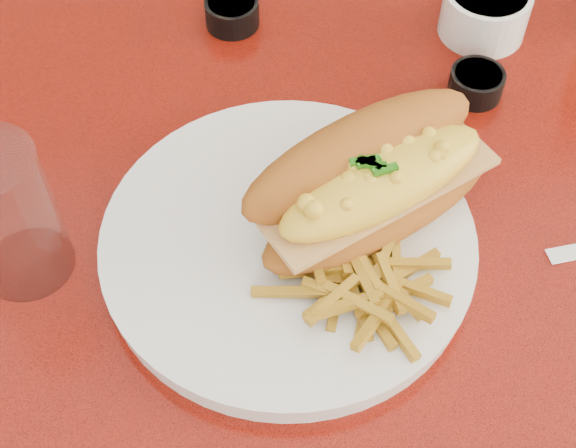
{
  "coord_description": "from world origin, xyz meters",
  "views": [
    {
      "loc": [
        -0.13,
        -0.48,
        1.34
      ],
      "look_at": [
        -0.14,
        -0.09,
        0.81
      ],
      "focal_mm": 50.0,
      "sensor_mm": 36.0,
      "label": 1
    }
  ],
  "objects_px": {
    "booth_bench_far": "(369,19)",
    "sauce_cup_right": "(476,82)",
    "dinner_plate": "(288,243)",
    "mac_hoagie": "(373,180)",
    "water_tumbler": "(8,216)",
    "diner_table": "(417,268)",
    "gravy_ramekin": "(485,11)",
    "fork": "(376,223)",
    "sauce_cup_left": "(232,12)"
  },
  "relations": [
    {
      "from": "mac_hoagie",
      "to": "water_tumbler",
      "type": "relative_size",
      "value": 1.85
    },
    {
      "from": "booth_bench_far",
      "to": "sauce_cup_right",
      "type": "height_order",
      "value": "booth_bench_far"
    },
    {
      "from": "gravy_ramekin",
      "to": "water_tumbler",
      "type": "bearing_deg",
      "value": -143.23
    },
    {
      "from": "gravy_ramekin",
      "to": "sauce_cup_left",
      "type": "height_order",
      "value": "gravy_ramekin"
    },
    {
      "from": "mac_hoagie",
      "to": "sauce_cup_right",
      "type": "xyz_separation_m",
      "value": [
        0.11,
        0.17,
        -0.05
      ]
    },
    {
      "from": "mac_hoagie",
      "to": "sauce_cup_right",
      "type": "height_order",
      "value": "mac_hoagie"
    },
    {
      "from": "booth_bench_far",
      "to": "gravy_ramekin",
      "type": "distance_m",
      "value": 0.8
    },
    {
      "from": "booth_bench_far",
      "to": "gravy_ramekin",
      "type": "relative_size",
      "value": 11.11
    },
    {
      "from": "diner_table",
      "to": "dinner_plate",
      "type": "relative_size",
      "value": 3.19
    },
    {
      "from": "sauce_cup_right",
      "to": "diner_table",
      "type": "bearing_deg",
      "value": -112.45
    },
    {
      "from": "gravy_ramekin",
      "to": "sauce_cup_right",
      "type": "xyz_separation_m",
      "value": [
        -0.02,
        -0.09,
        -0.01
      ]
    },
    {
      "from": "booth_bench_far",
      "to": "dinner_plate",
      "type": "relative_size",
      "value": 3.11
    },
    {
      "from": "diner_table",
      "to": "gravy_ramekin",
      "type": "distance_m",
      "value": 0.28
    },
    {
      "from": "fork",
      "to": "booth_bench_far",
      "type": "bearing_deg",
      "value": -16.45
    },
    {
      "from": "diner_table",
      "to": "gravy_ramekin",
      "type": "relative_size",
      "value": 11.39
    },
    {
      "from": "mac_hoagie",
      "to": "fork",
      "type": "relative_size",
      "value": 1.7
    },
    {
      "from": "mac_hoagie",
      "to": "gravy_ramekin",
      "type": "bearing_deg",
      "value": 29.57
    },
    {
      "from": "booth_bench_far",
      "to": "gravy_ramekin",
      "type": "height_order",
      "value": "booth_bench_far"
    },
    {
      "from": "diner_table",
      "to": "dinner_plate",
      "type": "bearing_deg",
      "value": -145.62
    },
    {
      "from": "booth_bench_far",
      "to": "mac_hoagie",
      "type": "relative_size",
      "value": 4.85
    },
    {
      "from": "fork",
      "to": "gravy_ramekin",
      "type": "relative_size",
      "value": 1.34
    },
    {
      "from": "diner_table",
      "to": "gravy_ramekin",
      "type": "xyz_separation_m",
      "value": [
        0.06,
        0.2,
        0.19
      ]
    },
    {
      "from": "diner_table",
      "to": "sauce_cup_right",
      "type": "bearing_deg",
      "value": 67.55
    },
    {
      "from": "fork",
      "to": "sauce_cup_left",
      "type": "bearing_deg",
      "value": 14.54
    },
    {
      "from": "diner_table",
      "to": "booth_bench_far",
      "type": "distance_m",
      "value": 0.87
    },
    {
      "from": "dinner_plate",
      "to": "mac_hoagie",
      "type": "height_order",
      "value": "mac_hoagie"
    },
    {
      "from": "booth_bench_far",
      "to": "sauce_cup_left",
      "type": "bearing_deg",
      "value": -108.68
    },
    {
      "from": "water_tumbler",
      "to": "sauce_cup_left",
      "type": "bearing_deg",
      "value": 64.54
    },
    {
      "from": "water_tumbler",
      "to": "fork",
      "type": "bearing_deg",
      "value": 6.83
    },
    {
      "from": "booth_bench_far",
      "to": "mac_hoagie",
      "type": "xyz_separation_m",
      "value": [
        -0.07,
        -0.88,
        0.55
      ]
    },
    {
      "from": "fork",
      "to": "sauce_cup_right",
      "type": "height_order",
      "value": "sauce_cup_right"
    },
    {
      "from": "dinner_plate",
      "to": "mac_hoagie",
      "type": "bearing_deg",
      "value": 22.81
    },
    {
      "from": "sauce_cup_right",
      "to": "mac_hoagie",
      "type": "bearing_deg",
      "value": -123.48
    },
    {
      "from": "diner_table",
      "to": "gravy_ramekin",
      "type": "height_order",
      "value": "gravy_ramekin"
    },
    {
      "from": "booth_bench_far",
      "to": "mac_hoagie",
      "type": "bearing_deg",
      "value": -94.49
    },
    {
      "from": "mac_hoagie",
      "to": "dinner_plate",
      "type": "bearing_deg",
      "value": 168.44
    },
    {
      "from": "booth_bench_far",
      "to": "dinner_plate",
      "type": "distance_m",
      "value": 1.04
    },
    {
      "from": "fork",
      "to": "sauce_cup_left",
      "type": "height_order",
      "value": "sauce_cup_left"
    },
    {
      "from": "sauce_cup_left",
      "to": "booth_bench_far",
      "type": "bearing_deg",
      "value": 71.32
    },
    {
      "from": "mac_hoagie",
      "to": "sauce_cup_right",
      "type": "relative_size",
      "value": 3.63
    },
    {
      "from": "dinner_plate",
      "to": "sauce_cup_right",
      "type": "distance_m",
      "value": 0.27
    },
    {
      "from": "booth_bench_far",
      "to": "fork",
      "type": "distance_m",
      "value": 1.02
    },
    {
      "from": "mac_hoagie",
      "to": "fork",
      "type": "height_order",
      "value": "mac_hoagie"
    },
    {
      "from": "dinner_plate",
      "to": "fork",
      "type": "relative_size",
      "value": 2.66
    },
    {
      "from": "booth_bench_far",
      "to": "sauce_cup_left",
      "type": "xyz_separation_m",
      "value": [
        -0.21,
        -0.61,
        0.5
      ]
    },
    {
      "from": "fork",
      "to": "water_tumbler",
      "type": "bearing_deg",
      "value": 84.45
    },
    {
      "from": "booth_bench_far",
      "to": "sauce_cup_right",
      "type": "bearing_deg",
      "value": -86.54
    },
    {
      "from": "sauce_cup_left",
      "to": "sauce_cup_right",
      "type": "relative_size",
      "value": 1.04
    },
    {
      "from": "booth_bench_far",
      "to": "fork",
      "type": "height_order",
      "value": "booth_bench_far"
    },
    {
      "from": "gravy_ramekin",
      "to": "fork",
      "type": "bearing_deg",
      "value": -114.07
    }
  ]
}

